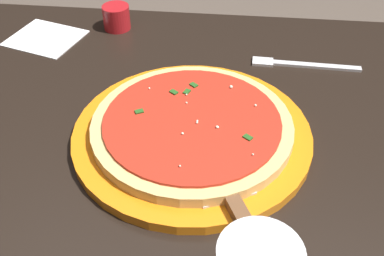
% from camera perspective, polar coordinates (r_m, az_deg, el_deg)
% --- Properties ---
extents(restaurant_table, '(1.04, 0.80, 0.77)m').
position_cam_1_polar(restaurant_table, '(0.76, 0.47, -10.26)').
color(restaurant_table, black).
rests_on(restaurant_table, ground_plane).
extents(serving_plate, '(0.34, 0.34, 0.01)m').
position_cam_1_polar(serving_plate, '(0.66, -0.00, -0.82)').
color(serving_plate, orange).
rests_on(serving_plate, restaurant_table).
extents(pizza, '(0.28, 0.28, 0.02)m').
position_cam_1_polar(pizza, '(0.65, 0.00, 0.31)').
color(pizza, '#DBB26B').
rests_on(pizza, serving_plate).
extents(pizza_server, '(0.13, 0.22, 0.01)m').
position_cam_1_polar(pizza_server, '(0.55, 5.78, -10.43)').
color(pizza_server, silver).
rests_on(pizza_server, serving_plate).
extents(cup_small_sauce, '(0.05, 0.05, 0.05)m').
position_cam_1_polar(cup_small_sauce, '(0.94, -9.20, 13.20)').
color(cup_small_sauce, '#B2191E').
rests_on(cup_small_sauce, restaurant_table).
extents(napkin_folded_right, '(0.15, 0.14, 0.00)m').
position_cam_1_polar(napkin_folded_right, '(0.94, -17.47, 10.43)').
color(napkin_folded_right, white).
rests_on(napkin_folded_right, restaurant_table).
extents(fork, '(0.19, 0.03, 0.00)m').
position_cam_1_polar(fork, '(0.84, 12.94, 7.55)').
color(fork, silver).
rests_on(fork, restaurant_table).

